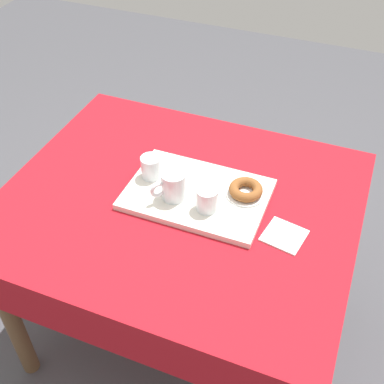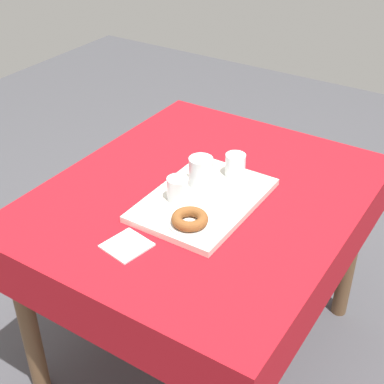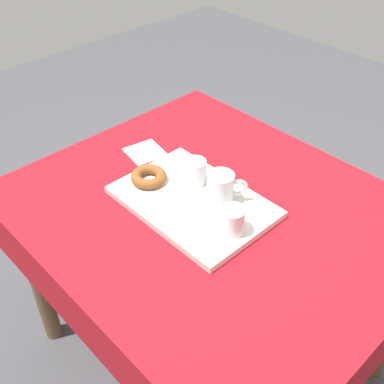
% 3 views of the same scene
% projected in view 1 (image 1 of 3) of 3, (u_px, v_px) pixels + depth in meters
% --- Properties ---
extents(ground_plane, '(6.00, 6.00, 0.00)m').
position_uv_depth(ground_plane, '(182.00, 325.00, 2.14)').
color(ground_plane, '#47474C').
extents(dining_table, '(1.17, 0.99, 0.75)m').
position_uv_depth(dining_table, '(179.00, 219.00, 1.70)').
color(dining_table, '#A8141E').
rests_on(dining_table, ground).
extents(serving_tray, '(0.46, 0.32, 0.02)m').
position_uv_depth(serving_tray, '(197.00, 194.00, 1.64)').
color(serving_tray, silver).
rests_on(serving_tray, dining_table).
extents(tea_mug_left, '(0.10, 0.11, 0.10)m').
position_uv_depth(tea_mug_left, '(173.00, 186.00, 1.58)').
color(tea_mug_left, white).
rests_on(tea_mug_left, serving_tray).
extents(water_glass_near, '(0.07, 0.07, 0.08)m').
position_uv_depth(water_glass_near, '(207.00, 200.00, 1.55)').
color(water_glass_near, white).
rests_on(water_glass_near, serving_tray).
extents(water_glass_far, '(0.07, 0.07, 0.08)m').
position_uv_depth(water_glass_far, '(151.00, 168.00, 1.67)').
color(water_glass_far, white).
rests_on(water_glass_far, serving_tray).
extents(donut_plate_left, '(0.13, 0.13, 0.01)m').
position_uv_depth(donut_plate_left, '(245.00, 194.00, 1.62)').
color(donut_plate_left, white).
rests_on(donut_plate_left, serving_tray).
extents(sugar_donut_left, '(0.11, 0.11, 0.03)m').
position_uv_depth(sugar_donut_left, '(246.00, 190.00, 1.61)').
color(sugar_donut_left, brown).
rests_on(sugar_donut_left, donut_plate_left).
extents(paper_napkin, '(0.14, 0.14, 0.01)m').
position_uv_depth(paper_napkin, '(284.00, 236.00, 1.51)').
color(paper_napkin, white).
rests_on(paper_napkin, dining_table).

